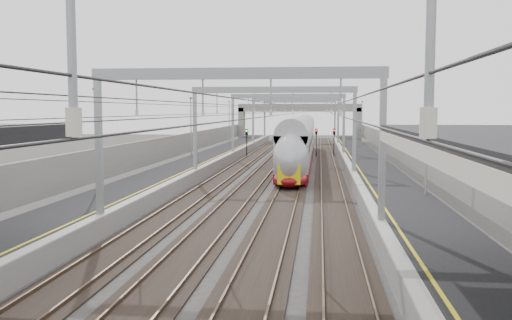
# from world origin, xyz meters

# --- Properties ---
(platform_left) EXTENTS (4.00, 120.00, 1.00)m
(platform_left) POSITION_xyz_m (-8.00, 45.00, 0.50)
(platform_left) COLOR black
(platform_left) RESTS_ON ground
(platform_right) EXTENTS (4.00, 120.00, 1.00)m
(platform_right) POSITION_xyz_m (8.00, 45.00, 0.50)
(platform_right) COLOR black
(platform_right) RESTS_ON ground
(tracks) EXTENTS (11.40, 140.00, 0.20)m
(tracks) POSITION_xyz_m (0.00, 45.00, 0.05)
(tracks) COLOR black
(tracks) RESTS_ON ground
(overhead_line) EXTENTS (13.00, 140.00, 6.60)m
(overhead_line) POSITION_xyz_m (0.00, 51.62, 6.14)
(overhead_line) COLOR #909398
(overhead_line) RESTS_ON platform_left
(overbridge) EXTENTS (22.00, 2.20, 6.90)m
(overbridge) POSITION_xyz_m (0.00, 100.00, 5.31)
(overbridge) COLOR gray
(overbridge) RESTS_ON ground
(wall_left) EXTENTS (0.30, 120.00, 3.20)m
(wall_left) POSITION_xyz_m (-11.20, 45.00, 1.60)
(wall_left) COLOR gray
(wall_left) RESTS_ON ground
(wall_right) EXTENTS (0.30, 120.00, 3.20)m
(wall_right) POSITION_xyz_m (11.20, 45.00, 1.60)
(wall_right) COLOR gray
(wall_right) RESTS_ON ground
(train) EXTENTS (2.59, 47.16, 4.10)m
(train) POSITION_xyz_m (1.50, 58.96, 2.02)
(train) COLOR maroon
(train) RESTS_ON ground
(signal_green) EXTENTS (0.32, 0.32, 3.48)m
(signal_green) POSITION_xyz_m (-5.20, 65.92, 2.42)
(signal_green) COLOR black
(signal_green) RESTS_ON ground
(signal_red_near) EXTENTS (0.32, 0.32, 3.48)m
(signal_red_near) POSITION_xyz_m (3.20, 68.46, 2.42)
(signal_red_near) COLOR black
(signal_red_near) RESTS_ON ground
(signal_red_far) EXTENTS (0.32, 0.32, 3.48)m
(signal_red_far) POSITION_xyz_m (5.40, 68.53, 2.42)
(signal_red_far) COLOR black
(signal_red_far) RESTS_ON ground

